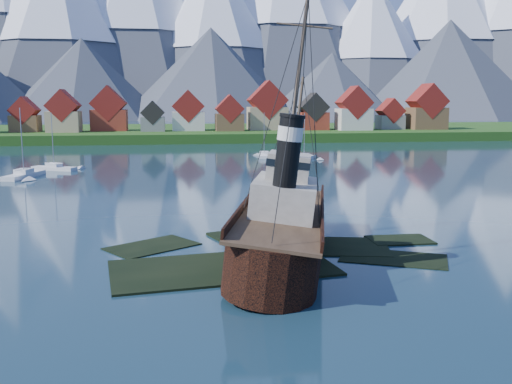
{
  "coord_description": "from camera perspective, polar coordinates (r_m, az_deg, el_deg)",
  "views": [
    {
      "loc": [
        -6.61,
        -46.9,
        13.7
      ],
      "look_at": [
        0.88,
        6.0,
        5.0
      ],
      "focal_mm": 40.0,
      "sensor_mm": 36.0,
      "label": 1
    }
  ],
  "objects": [
    {
      "name": "ground",
      "position": [
        49.31,
        -0.03,
        -6.88
      ],
      "size": [
        1400.0,
        1400.0,
        0.0
      ],
      "primitive_type": "plane",
      "color": "#162E3E",
      "rests_on": "ground"
    },
    {
      "name": "shoal",
      "position": [
        51.71,
        1.59,
        -6.52
      ],
      "size": [
        31.71,
        21.24,
        1.14
      ],
      "color": "black",
      "rests_on": "ground"
    },
    {
      "name": "shore_bank",
      "position": [
        217.43,
        -6.33,
        5.58
      ],
      "size": [
        600.0,
        80.0,
        3.2
      ],
      "primitive_type": "cube",
      "color": "#224112",
      "rests_on": "ground"
    },
    {
      "name": "seawall",
      "position": [
        179.55,
        -5.95,
        4.82
      ],
      "size": [
        600.0,
        2.5,
        2.0
      ],
      "primitive_type": "cube",
      "color": "#3F3D38",
      "rests_on": "ground"
    },
    {
      "name": "town",
      "position": [
        200.9,
        -15.78,
        7.56
      ],
      "size": [
        250.96,
        16.69,
        17.3
      ],
      "color": "maroon",
      "rests_on": "ground"
    },
    {
      "name": "mountains",
      "position": [
        533.59,
        -7.7,
        17.32
      ],
      "size": [
        965.0,
        340.0,
        205.0
      ],
      "color": "#2D333D",
      "rests_on": "ground"
    },
    {
      "name": "tugboat_wreck",
      "position": [
        50.4,
        1.97,
        -3.14
      ],
      "size": [
        6.73,
        29.0,
        22.98
      ],
      "rotation": [
        0.0,
        0.11,
        -0.26
      ],
      "color": "black",
      "rests_on": "ground"
    },
    {
      "name": "sailboat_c",
      "position": [
        118.32,
        -19.53,
        2.19
      ],
      "size": [
        9.18,
        5.92,
        11.7
      ],
      "rotation": [
        0.0,
        0.0,
        1.13
      ],
      "color": "silver",
      "rests_on": "ground"
    },
    {
      "name": "sailboat_d",
      "position": [
        132.54,
        4.82,
        3.39
      ],
      "size": [
        6.74,
        7.63,
        11.15
      ],
      "rotation": [
        0.0,
        0.0,
        -0.68
      ],
      "color": "silver",
      "rests_on": "ground"
    },
    {
      "name": "sailboat_e",
      "position": [
        137.69,
        0.81,
        3.64
      ],
      "size": [
        4.05,
        9.8,
        11.05
      ],
      "rotation": [
        0.0,
        0.0,
        -0.18
      ],
      "color": "silver",
      "rests_on": "ground"
    },
    {
      "name": "sailboat_f",
      "position": [
        109.1,
        -22.18,
        1.5
      ],
      "size": [
        5.47,
        10.85,
        12.84
      ],
      "rotation": [
        0.0,
        0.0,
        -0.28
      ],
      "color": "silver",
      "rests_on": "ground"
    }
  ]
}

